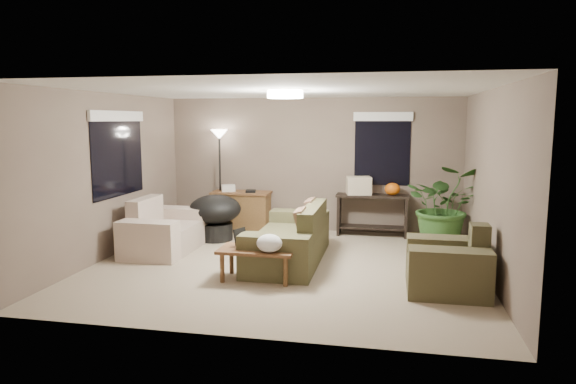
% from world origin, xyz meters
% --- Properties ---
extents(room_shell, '(5.50, 5.50, 5.50)m').
position_xyz_m(room_shell, '(0.00, 0.00, 1.25)').
color(room_shell, tan).
rests_on(room_shell, ground).
extents(main_sofa, '(0.95, 2.20, 0.85)m').
position_xyz_m(main_sofa, '(0.04, 0.26, 0.29)').
color(main_sofa, brown).
rests_on(main_sofa, ground).
extents(throw_pillows, '(0.24, 1.35, 0.47)m').
position_xyz_m(throw_pillows, '(0.30, 0.26, 0.65)').
color(throw_pillows, '#8C7251').
rests_on(throw_pillows, main_sofa).
extents(loveseat, '(0.90, 1.60, 0.85)m').
position_xyz_m(loveseat, '(-2.10, 0.48, 0.30)').
color(loveseat, '#BDB3A1').
rests_on(loveseat, ground).
extents(armchair, '(0.95, 1.00, 0.85)m').
position_xyz_m(armchair, '(2.19, -0.67, 0.30)').
color(armchair, brown).
rests_on(armchair, ground).
extents(coffee_table, '(1.00, 0.55, 0.42)m').
position_xyz_m(coffee_table, '(-0.23, -0.70, 0.36)').
color(coffee_table, brown).
rests_on(coffee_table, ground).
extents(laptop, '(0.43, 0.34, 0.24)m').
position_xyz_m(laptop, '(-0.40, -0.60, 0.48)').
color(laptop, black).
rests_on(laptop, coffee_table).
extents(plastic_bag, '(0.36, 0.32, 0.23)m').
position_xyz_m(plastic_bag, '(-0.03, -0.85, 0.54)').
color(plastic_bag, white).
rests_on(plastic_bag, coffee_table).
extents(desk, '(1.10, 0.50, 0.75)m').
position_xyz_m(desk, '(-1.29, 2.15, 0.38)').
color(desk, brown).
rests_on(desk, ground).
extents(desk_papers, '(0.71, 0.31, 0.12)m').
position_xyz_m(desk_papers, '(-1.45, 2.14, 0.80)').
color(desk_papers, silver).
rests_on(desk_papers, desk).
extents(console_table, '(1.30, 0.40, 0.75)m').
position_xyz_m(console_table, '(1.15, 2.24, 0.44)').
color(console_table, black).
rests_on(console_table, ground).
extents(pumpkin, '(0.34, 0.34, 0.22)m').
position_xyz_m(pumpkin, '(1.50, 2.24, 0.86)').
color(pumpkin, orange).
rests_on(pumpkin, console_table).
extents(cardboard_box, '(0.49, 0.40, 0.32)m').
position_xyz_m(cardboard_box, '(0.90, 2.24, 0.91)').
color(cardboard_box, beige).
rests_on(cardboard_box, console_table).
extents(papasan_chair, '(1.08, 1.08, 0.80)m').
position_xyz_m(papasan_chair, '(-1.53, 1.34, 0.47)').
color(papasan_chair, black).
rests_on(papasan_chair, ground).
extents(floor_lamp, '(0.32, 0.32, 1.91)m').
position_xyz_m(floor_lamp, '(-1.74, 2.25, 1.60)').
color(floor_lamp, black).
rests_on(floor_lamp, ground).
extents(ceiling_fixture, '(0.50, 0.50, 0.10)m').
position_xyz_m(ceiling_fixture, '(0.00, 0.00, 2.44)').
color(ceiling_fixture, white).
rests_on(ceiling_fixture, room_shell).
extents(houseplant, '(1.24, 1.37, 1.07)m').
position_xyz_m(houseplant, '(2.35, 1.65, 0.54)').
color(houseplant, '#2D5923').
rests_on(houseplant, ground).
extents(cat_scratching_post, '(0.32, 0.32, 0.50)m').
position_xyz_m(cat_scratching_post, '(2.26, 0.15, 0.21)').
color(cat_scratching_post, tan).
rests_on(cat_scratching_post, ground).
extents(window_left, '(0.05, 1.56, 1.33)m').
position_xyz_m(window_left, '(-2.73, 0.30, 1.78)').
color(window_left, black).
rests_on(window_left, room_shell).
extents(window_back, '(1.06, 0.05, 1.33)m').
position_xyz_m(window_back, '(1.30, 2.48, 1.79)').
color(window_back, black).
rests_on(window_back, room_shell).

